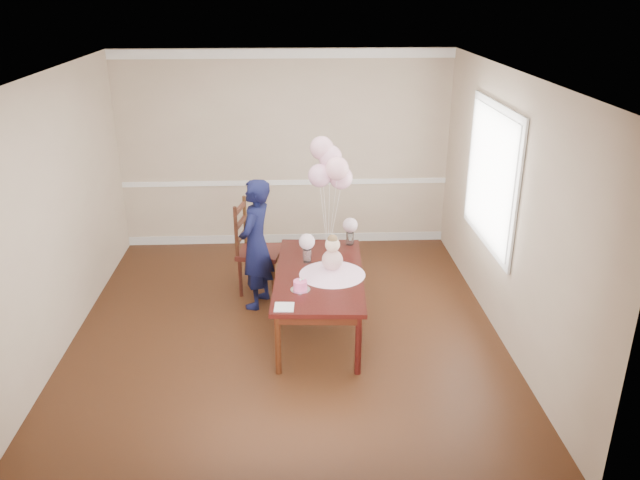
# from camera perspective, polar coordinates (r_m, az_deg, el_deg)

# --- Properties ---
(floor) EXTENTS (4.50, 5.00, 0.00)m
(floor) POSITION_cam_1_polar(r_m,az_deg,el_deg) (6.80, -3.04, -8.25)
(floor) COLOR black
(floor) RESTS_ON ground
(ceiling) EXTENTS (4.50, 5.00, 0.02)m
(ceiling) POSITION_cam_1_polar(r_m,az_deg,el_deg) (5.90, -3.59, 14.94)
(ceiling) COLOR white
(ceiling) RESTS_ON wall_back
(wall_back) EXTENTS (4.50, 0.02, 2.70)m
(wall_back) POSITION_cam_1_polar(r_m,az_deg,el_deg) (8.62, -3.22, 8.15)
(wall_back) COLOR tan
(wall_back) RESTS_ON floor
(wall_front) EXTENTS (4.50, 0.02, 2.70)m
(wall_front) POSITION_cam_1_polar(r_m,az_deg,el_deg) (3.96, -3.46, -9.82)
(wall_front) COLOR tan
(wall_front) RESTS_ON floor
(wall_left) EXTENTS (0.02, 5.00, 2.70)m
(wall_left) POSITION_cam_1_polar(r_m,az_deg,el_deg) (6.64, -23.10, 2.00)
(wall_left) COLOR tan
(wall_left) RESTS_ON floor
(wall_right) EXTENTS (0.02, 5.00, 2.70)m
(wall_right) POSITION_cam_1_polar(r_m,az_deg,el_deg) (6.59, 16.68, 2.74)
(wall_right) COLOR tan
(wall_right) RESTS_ON floor
(chair_rail_trim) EXTENTS (4.50, 0.02, 0.07)m
(chair_rail_trim) POSITION_cam_1_polar(r_m,az_deg,el_deg) (8.73, -3.16, 5.27)
(chair_rail_trim) COLOR white
(chair_rail_trim) RESTS_ON wall_back
(crown_molding) EXTENTS (4.50, 0.02, 0.12)m
(crown_molding) POSITION_cam_1_polar(r_m,az_deg,el_deg) (8.39, -3.42, 16.65)
(crown_molding) COLOR white
(crown_molding) RESTS_ON wall_back
(baseboard_trim) EXTENTS (4.50, 0.02, 0.12)m
(baseboard_trim) POSITION_cam_1_polar(r_m,az_deg,el_deg) (9.01, -3.05, 0.16)
(baseboard_trim) COLOR silver
(baseboard_trim) RESTS_ON floor
(window_frame) EXTENTS (0.02, 1.66, 1.56)m
(window_frame) POSITION_cam_1_polar(r_m,az_deg,el_deg) (6.98, 15.40, 5.67)
(window_frame) COLOR silver
(window_frame) RESTS_ON wall_right
(window_blinds) EXTENTS (0.01, 1.50, 1.40)m
(window_blinds) POSITION_cam_1_polar(r_m,az_deg,el_deg) (6.97, 15.26, 5.67)
(window_blinds) COLOR silver
(window_blinds) RESTS_ON wall_right
(dining_table_top) EXTENTS (1.01, 1.86, 0.05)m
(dining_table_top) POSITION_cam_1_polar(r_m,az_deg,el_deg) (6.51, -0.07, -3.15)
(dining_table_top) COLOR black
(dining_table_top) RESTS_ON table_leg_fl
(table_apron) EXTENTS (0.92, 1.76, 0.09)m
(table_apron) POSITION_cam_1_polar(r_m,az_deg,el_deg) (6.54, -0.07, -3.69)
(table_apron) COLOR black
(table_apron) RESTS_ON table_leg_fl
(table_leg_fl) EXTENTS (0.07, 0.07, 0.63)m
(table_leg_fl) POSITION_cam_1_polar(r_m,az_deg,el_deg) (5.96, -3.87, -9.50)
(table_leg_fl) COLOR black
(table_leg_fl) RESTS_ON floor
(table_leg_fr) EXTENTS (0.07, 0.07, 0.63)m
(table_leg_fr) POSITION_cam_1_polar(r_m,az_deg,el_deg) (5.95, 3.52, -9.56)
(table_leg_fr) COLOR black
(table_leg_fr) RESTS_ON floor
(table_leg_bl) EXTENTS (0.07, 0.07, 0.63)m
(table_leg_bl) POSITION_cam_1_polar(r_m,az_deg,el_deg) (7.42, -2.91, -2.73)
(table_leg_bl) COLOR black
(table_leg_bl) RESTS_ON floor
(table_leg_br) EXTENTS (0.07, 0.07, 0.63)m
(table_leg_br) POSITION_cam_1_polar(r_m,az_deg,el_deg) (7.41, 2.95, -2.77)
(table_leg_br) COLOR black
(table_leg_br) RESTS_ON floor
(baby_skirt) EXTENTS (0.73, 0.73, 0.09)m
(baby_skirt) POSITION_cam_1_polar(r_m,az_deg,el_deg) (6.44, 1.13, -2.79)
(baby_skirt) COLOR #FFBBDF
(baby_skirt) RESTS_ON dining_table_top
(baby_torso) EXTENTS (0.22, 0.22, 0.22)m
(baby_torso) POSITION_cam_1_polar(r_m,az_deg,el_deg) (6.39, 1.14, -1.84)
(baby_torso) COLOR pink
(baby_torso) RESTS_ON baby_skirt
(baby_head) EXTENTS (0.15, 0.15, 0.15)m
(baby_head) POSITION_cam_1_polar(r_m,az_deg,el_deg) (6.32, 1.15, -0.42)
(baby_head) COLOR #FFD3AF
(baby_head) RESTS_ON baby_torso
(baby_hair) EXTENTS (0.11, 0.11, 0.11)m
(baby_hair) POSITION_cam_1_polar(r_m,az_deg,el_deg) (6.30, 1.15, 0.03)
(baby_hair) COLOR brown
(baby_hair) RESTS_ON baby_head
(cake_platter) EXTENTS (0.21, 0.21, 0.01)m
(cake_platter) POSITION_cam_1_polar(r_m,az_deg,el_deg) (6.14, -1.81, -4.55)
(cake_platter) COLOR silver
(cake_platter) RESTS_ON dining_table_top
(birthday_cake) EXTENTS (0.14, 0.14, 0.09)m
(birthday_cake) POSITION_cam_1_polar(r_m,az_deg,el_deg) (6.12, -1.82, -4.15)
(birthday_cake) COLOR #EF4B8E
(birthday_cake) RESTS_ON cake_platter
(cake_flower_a) EXTENTS (0.03, 0.03, 0.03)m
(cake_flower_a) POSITION_cam_1_polar(r_m,az_deg,el_deg) (6.09, -1.82, -3.65)
(cake_flower_a) COLOR white
(cake_flower_a) RESTS_ON birthday_cake
(cake_flower_b) EXTENTS (0.03, 0.03, 0.03)m
(cake_flower_b) POSITION_cam_1_polar(r_m,az_deg,el_deg) (6.11, -1.56, -3.58)
(cake_flower_b) COLOR silver
(cake_flower_b) RESTS_ON birthday_cake
(rose_vase_near) EXTENTS (0.10, 0.10, 0.14)m
(rose_vase_near) POSITION_cam_1_polar(r_m,az_deg,el_deg) (6.72, -1.19, -1.43)
(rose_vase_near) COLOR white
(rose_vase_near) RESTS_ON dining_table_top
(roses_near) EXTENTS (0.17, 0.17, 0.17)m
(roses_near) POSITION_cam_1_polar(r_m,az_deg,el_deg) (6.66, -1.20, -0.15)
(roses_near) COLOR beige
(roses_near) RESTS_ON rose_vase_near
(rose_vase_far) EXTENTS (0.10, 0.10, 0.14)m
(rose_vase_far) POSITION_cam_1_polar(r_m,az_deg,el_deg) (7.18, 2.75, 0.15)
(rose_vase_far) COLOR silver
(rose_vase_far) RESTS_ON dining_table_top
(roses_far) EXTENTS (0.17, 0.17, 0.17)m
(roses_far) POSITION_cam_1_polar(r_m,az_deg,el_deg) (7.12, 2.77, 1.36)
(roses_far) COLOR beige
(roses_far) RESTS_ON rose_vase_far
(napkin) EXTENTS (0.19, 0.19, 0.01)m
(napkin) POSITION_cam_1_polar(r_m,az_deg,el_deg) (5.83, -3.30, -6.14)
(napkin) COLOR silver
(napkin) RESTS_ON dining_table_top
(balloon_weight) EXTENTS (0.04, 0.04, 0.02)m
(balloon_weight) POSITION_cam_1_polar(r_m,az_deg,el_deg) (6.95, 0.73, -1.16)
(balloon_weight) COLOR silver
(balloon_weight) RESTS_ON dining_table_top
(balloon_a) EXTENTS (0.25, 0.25, 0.25)m
(balloon_a) POSITION_cam_1_polar(r_m,az_deg,el_deg) (6.64, -0.02, 5.92)
(balloon_a) COLOR #E4A2BF
(balloon_a) RESTS_ON balloon_ribbon_a
(balloon_b) EXTENTS (0.25, 0.25, 0.25)m
(balloon_b) POSITION_cam_1_polar(r_m,az_deg,el_deg) (6.58, 1.56, 6.55)
(balloon_b) COLOR #FBB2BF
(balloon_b) RESTS_ON balloon_ribbon_b
(balloon_c) EXTENTS (0.25, 0.25, 0.25)m
(balloon_c) POSITION_cam_1_polar(r_m,az_deg,el_deg) (6.68, 0.93, 7.62)
(balloon_c) COLOR #E5A2BC
(balloon_c) RESTS_ON balloon_ribbon_c
(balloon_d) EXTENTS (0.25, 0.25, 0.25)m
(balloon_d) POSITION_cam_1_polar(r_m,az_deg,el_deg) (6.68, 0.15, 8.41)
(balloon_d) COLOR #E09FB0
(balloon_d) RESTS_ON balloon_ribbon_d
(balloon_e) EXTENTS (0.25, 0.25, 0.25)m
(balloon_e) POSITION_cam_1_polar(r_m,az_deg,el_deg) (6.73, 1.92, 5.71)
(balloon_e) COLOR #F7AECC
(balloon_e) RESTS_ON balloon_ribbon_e
(balloon_ribbon_a) EXTENTS (0.08, 0.01, 0.75)m
(balloon_ribbon_a) POSITION_cam_1_polar(r_m,az_deg,el_deg) (6.81, 0.36, 1.76)
(balloon_ribbon_a) COLOR white
(balloon_ribbon_a) RESTS_ON balloon_weight
(balloon_ribbon_b) EXTENTS (0.09, 0.05, 0.84)m
(balloon_ribbon_b) POSITION_cam_1_polar(r_m,az_deg,el_deg) (6.77, 1.13, 2.05)
(balloon_ribbon_b) COLOR silver
(balloon_ribbon_b) RESTS_ON balloon_weight
(balloon_ribbon_c) EXTENTS (0.03, 0.08, 0.93)m
(balloon_ribbon_c) POSITION_cam_1_polar(r_m,az_deg,el_deg) (6.82, 0.82, 2.60)
(balloon_ribbon_c) COLOR white
(balloon_ribbon_c) RESTS_ON balloon_weight
(balloon_ribbon_d) EXTENTS (0.07, 0.10, 1.02)m
(balloon_ribbon_d) POSITION_cam_1_polar(r_m,az_deg,el_deg) (6.81, 0.45, 2.99)
(balloon_ribbon_d) COLOR white
(balloon_ribbon_d) RESTS_ON balloon_weight
(balloon_ribbon_e) EXTENTS (0.13, 0.06, 0.70)m
(balloon_ribbon_e) POSITION_cam_1_polar(r_m,az_deg,el_deg) (6.85, 1.31, 1.69)
(balloon_ribbon_e) COLOR white
(balloon_ribbon_e) RESTS_ON balloon_weight
(dining_chair_seat) EXTENTS (0.57, 0.57, 0.06)m
(dining_chair_seat) POSITION_cam_1_polar(r_m,az_deg,el_deg) (7.46, -5.51, -1.13)
(dining_chair_seat) COLOR #3A130F
(dining_chair_seat) RESTS_ON chair_leg_fl
(chair_leg_fl) EXTENTS (0.05, 0.05, 0.48)m
(chair_leg_fl) POSITION_cam_1_polar(r_m,az_deg,el_deg) (7.44, -7.29, -3.47)
(chair_leg_fl) COLOR black
(chair_leg_fl) RESTS_ON floor
(chair_leg_fr) EXTENTS (0.05, 0.05, 0.48)m
(chair_leg_fr) POSITION_cam_1_polar(r_m,az_deg,el_deg) (7.35, -4.29, -3.69)
(chair_leg_fr) COLOR #3E1F10
(chair_leg_fr) RESTS_ON floor
(chair_leg_bl) EXTENTS (0.05, 0.05, 0.48)m
(chair_leg_bl) POSITION_cam_1_polar(r_m,az_deg,el_deg) (7.79, -6.52, -2.22)
(chair_leg_bl) COLOR black
(chair_leg_bl) RESTS_ON floor
(chair_leg_br) EXTENTS (0.05, 0.05, 0.48)m
(chair_leg_br) POSITION_cam_1_polar(r_m,az_deg,el_deg) (7.70, -3.64, -2.41)
(chair_leg_br) COLOR #37150F
(chair_leg_br) RESTS_ON floor
(chair_back_post_l) EXTENTS (0.05, 0.05, 0.62)m
(chair_back_post_l) POSITION_cam_1_polar(r_m,az_deg,el_deg) (7.22, -7.68, 0.70)
(chair_back_post_l) COLOR #34170E
(chair_back_post_l) RESTS_ON dining_chair_seat
(chair_back_post_r) EXTENTS (0.05, 0.05, 0.62)m
(chair_back_post_r) POSITION_cam_1_polar(r_m,az_deg,el_deg) (7.57, -6.87, 1.80)
(chair_back_post_r) COLOR #3C2210
(chair_back_post_r) RESTS_ON dining_chair_seat
(chair_slat_low) EXTENTS (0.12, 0.44, 0.06)m
(chair_slat_low) POSITION_cam_1_polar(r_m,az_deg,el_deg) (7.44, -7.21, 0.31)
(chair_slat_low) COLOR #341A0E
(chair_slat_low) RESTS_ON dining_chair_seat
(chair_slat_mid) EXTENTS (0.12, 0.44, 0.06)m
(chair_slat_mid) POSITION_cam_1_polar(r_m,az_deg,el_deg) (7.38, -7.28, 1.58)
(chair_slat_mid) COLOR #39190F
(chair_slat_mid) RESTS_ON dining_chair_seat
(chair_slat_top) EXTENTS (0.12, 0.44, 0.06)m
(chair_slat_top) POSITION_cam_1_polar(r_m,az_deg,el_deg) (7.32, -7.35, 2.88)
(chair_slat_top) COLOR #3B1910
(chair_slat_top) RESTS_ON dining_chair_seat
(woman) EXTENTS (0.53, 0.64, 1.51)m
(woman) POSITION_cam_1_polar(r_m,az_deg,el_deg) (7.03, -5.89, -0.38)
(woman) COLOR black
(woman) RESTS_ON floor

